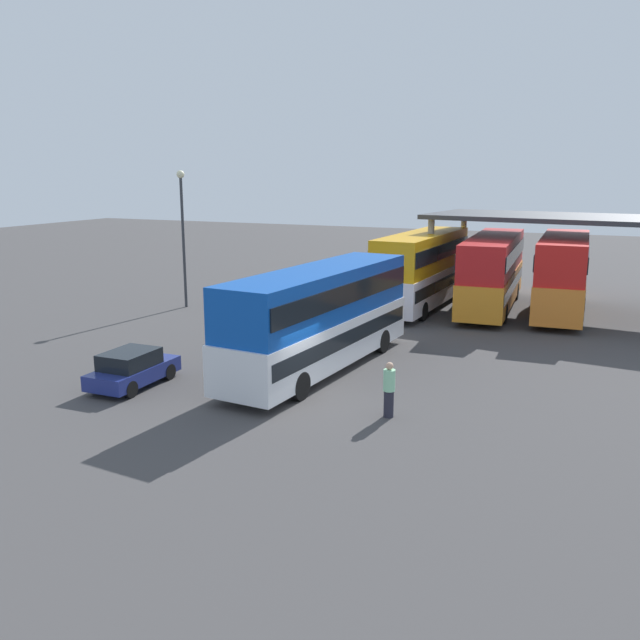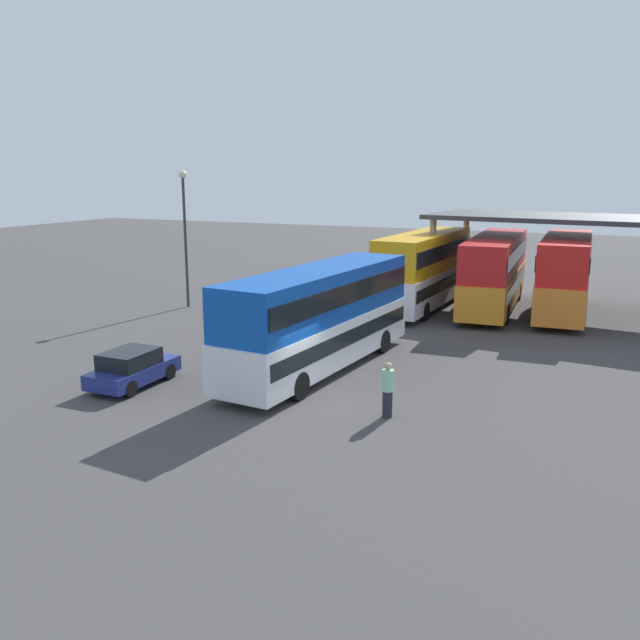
# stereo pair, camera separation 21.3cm
# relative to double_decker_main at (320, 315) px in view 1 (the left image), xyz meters

# --- Properties ---
(ground_plane) EXTENTS (140.00, 140.00, 0.00)m
(ground_plane) POSITION_rel_double_decker_main_xyz_m (1.05, -3.66, -2.21)
(ground_plane) COLOR #424040
(double_decker_main) EXTENTS (3.53, 11.48, 4.02)m
(double_decker_main) POSITION_rel_double_decker_main_xyz_m (0.00, 0.00, 0.00)
(double_decker_main) COLOR white
(double_decker_main) RESTS_ON ground_plane
(parked_hatchback) EXTENTS (1.70, 3.63, 1.35)m
(parked_hatchback) POSITION_rel_double_decker_main_xyz_m (-5.38, -4.70, -1.54)
(parked_hatchback) COLOR navy
(parked_hatchback) RESTS_ON ground_plane
(double_decker_near_canopy) EXTENTS (3.02, 10.68, 4.27)m
(double_decker_near_canopy) POSITION_rel_double_decker_main_xyz_m (0.38, 13.56, 0.12)
(double_decker_near_canopy) COLOR white
(double_decker_near_canopy) RESTS_ON ground_plane
(double_decker_mid_row) EXTENTS (3.02, 11.59, 4.14)m
(double_decker_mid_row) POSITION_rel_double_decker_main_xyz_m (4.11, 14.78, 0.06)
(double_decker_mid_row) COLOR orange
(double_decker_mid_row) RESTS_ON ground_plane
(double_decker_far_right) EXTENTS (2.81, 10.16, 4.27)m
(double_decker_far_right) POSITION_rel_double_decker_main_xyz_m (7.85, 14.71, 0.13)
(double_decker_far_right) COLOR orange
(double_decker_far_right) RESTS_ON ground_plane
(depot_canopy) EXTENTS (18.48, 8.88, 5.33)m
(depot_canopy) POSITION_rel_double_decker_main_xyz_m (9.38, 15.37, 2.78)
(depot_canopy) COLOR #33353A
(depot_canopy) RESTS_ON ground_plane
(lamppost_tall) EXTENTS (0.44, 0.44, 7.73)m
(lamppost_tall) POSITION_rel_double_decker_main_xyz_m (-12.13, 8.25, 2.66)
(lamppost_tall) COLOR #33353A
(lamppost_tall) RESTS_ON ground_plane
(pedestrian_waiting) EXTENTS (0.38, 0.38, 1.81)m
(pedestrian_waiting) POSITION_rel_double_decker_main_xyz_m (4.11, -3.91, -1.30)
(pedestrian_waiting) COLOR #262633
(pedestrian_waiting) RESTS_ON ground_plane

